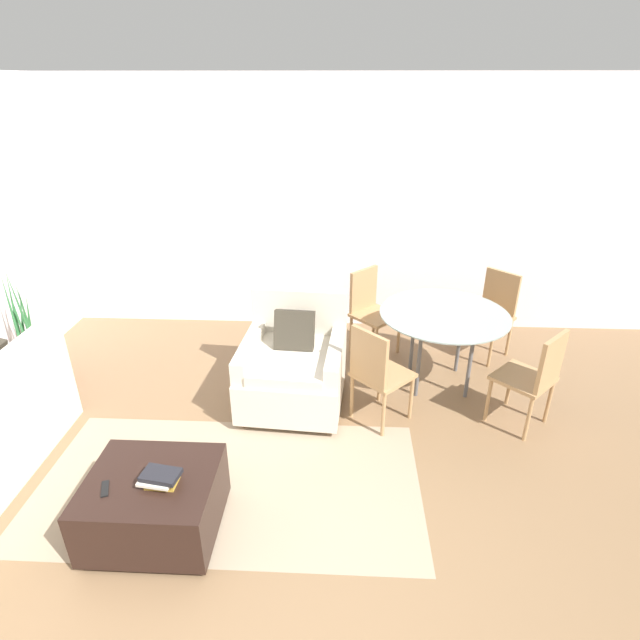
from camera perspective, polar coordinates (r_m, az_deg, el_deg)
The scene contains 13 objects.
ground_plane at distance 3.37m, azimuth -7.69°, elevation -27.18°, with size 20.00×20.00×0.00m, color brown.
wall_back at distance 5.65m, azimuth -2.38°, elevation 12.51°, with size 12.00×0.06×2.75m.
area_rug at distance 3.91m, azimuth -10.28°, elevation -17.86°, with size 2.78×1.43×0.01m.
armchair at distance 4.48m, azimuth -3.00°, elevation -5.29°, with size 0.94×1.01×0.96m.
ottoman at distance 3.55m, azimuth -18.40°, elevation -19.14°, with size 0.81×0.70×0.44m.
book_stack at distance 3.33m, azimuth -17.77°, elevation -16.81°, with size 0.26×0.19×0.09m.
tv_remote_primary at distance 3.43m, azimuth -23.36°, elevation -17.28°, with size 0.09×0.14×0.01m.
potted_plant at distance 5.48m, azimuth -29.85°, elevation -3.97°, with size 0.37×0.37×1.19m.
dining_table at distance 4.73m, azimuth 13.94°, elevation -0.08°, with size 1.18×1.18×0.75m.
dining_chair_near_left at distance 4.15m, azimuth 6.46°, elevation -5.69°, with size 0.59×0.59×0.90m.
dining_chair_near_right at distance 4.43m, azimuth 23.38°, elevation -5.68°, with size 0.59×0.59×0.90m.
dining_chair_far_left at distance 5.29m, azimuth 5.73°, elevation 1.62°, with size 0.59×0.59×0.90m.
dining_chair_far_right at distance 5.51m, azimuth 19.21°, elevation 1.27°, with size 0.59×0.59×0.90m.
Camera 1 is at (0.50, -1.98, 2.68)m, focal length 28.00 mm.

